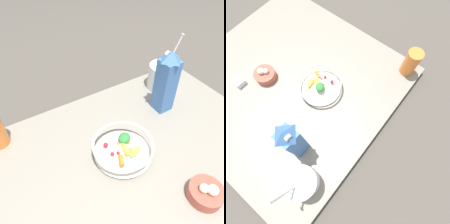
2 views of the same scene
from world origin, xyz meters
The scene contains 8 objects.
ground_plane centered at (0.00, 0.00, 0.00)m, with size 6.00×6.00×0.00m, color #4C4742.
countertop centered at (0.00, 0.00, 0.02)m, with size 1.09×1.09×0.04m.
fruit_bowl centered at (0.08, -0.16, 0.08)m, with size 0.23×0.23×0.08m.
milk_carton centered at (-0.23, -0.29, 0.19)m, with size 0.07×0.07×0.29m.
yogurt_tub centered at (-0.33, -0.42, 0.12)m, with size 0.15×0.14×0.28m.
drinking_cup centered at (0.47, -0.47, 0.12)m, with size 0.08×0.08×0.15m.
spice_jar centered at (-0.18, 0.20, 0.06)m, with size 0.05×0.05×0.03m.
garlic_bowl centered at (-0.06, 0.12, 0.07)m, with size 0.11×0.11×0.08m.
Camera 2 is at (-0.22, -0.52, 0.89)m, focal length 28.00 mm.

